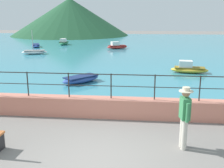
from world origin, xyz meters
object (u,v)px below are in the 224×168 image
at_px(person_walking, 185,115).
at_px(boat_5, 189,69).
at_px(boat_7, 34,52).
at_px(boat_3, 117,46).
at_px(boat_0, 64,42).
at_px(boat_2, 81,79).
at_px(boat_4, 36,45).

bearing_deg(person_walking, boat_5, 80.06).
bearing_deg(person_walking, boat_7, 122.16).
xyz_separation_m(boat_3, boat_7, (-7.28, -5.08, -0.06)).
relative_size(person_walking, boat_0, 0.75).
relative_size(person_walking, boat_5, 0.73).
xyz_separation_m(boat_0, boat_2, (6.28, -19.14, -0.07)).
bearing_deg(boat_2, boat_4, 118.27).
xyz_separation_m(boat_0, boat_5, (12.48, -15.88, 0.00)).
distance_m(boat_2, boat_5, 7.00).
xyz_separation_m(person_walking, boat_4, (-13.15, 23.35, -0.72)).
distance_m(person_walking, boat_3, 23.06).
relative_size(person_walking, boat_3, 0.71).
distance_m(boat_3, boat_4, 9.35).
distance_m(boat_2, boat_7, 12.54).
xyz_separation_m(boat_2, boat_5, (6.19, 3.26, 0.07)).
height_order(boat_4, boat_5, boat_5).
distance_m(boat_3, boat_5, 13.63).
bearing_deg(boat_4, boat_5, -41.07).
bearing_deg(boat_3, boat_0, 153.15).
height_order(person_walking, boat_7, boat_7).
bearing_deg(boat_0, boat_3, -26.85).
bearing_deg(person_walking, boat_3, 99.54).
xyz_separation_m(boat_4, boat_5, (14.95, -13.03, 0.07)).
bearing_deg(person_walking, boat_0, 112.16).
height_order(person_walking, boat_0, person_walking).
distance_m(boat_3, boat_7, 8.87).
relative_size(boat_0, boat_2, 0.99).
distance_m(boat_2, boat_4, 18.50).
relative_size(boat_0, boat_4, 0.94).
bearing_deg(person_walking, boat_4, 119.38).
bearing_deg(boat_3, boat_2, -92.07).
bearing_deg(boat_0, boat_7, -92.88).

